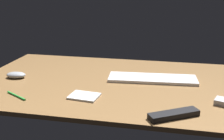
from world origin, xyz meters
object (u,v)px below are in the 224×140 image
Objects in this scene: pen at (16,96)px; tv_remote at (174,115)px; computer_mouse at (16,75)px; keyboard at (152,79)px; notepad at (84,96)px.

tv_remote is at bearing 24.14° from pen.
computer_mouse reaches higher than tv_remote.
tv_remote is (10.50, -39.74, 0.36)cm from keyboard.
notepad is 29.62cm from pen.
pen is (13.05, -22.83, -1.08)cm from computer_mouse.
keyboard is 41.11cm from tv_remote.
keyboard is at bearing 60.11° from pen.
computer_mouse is at bearing 149.03° from pen.
keyboard is at bearing 5.30° from computer_mouse.
tv_remote is (80.04, -28.84, -0.40)cm from computer_mouse.
notepad is at bearing 40.05° from pen.
keyboard is 65.79cm from pen.
keyboard is at bearing 73.81° from tv_remote.
tv_remote is at bearing -79.51° from keyboard.
keyboard reaches higher than pen.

